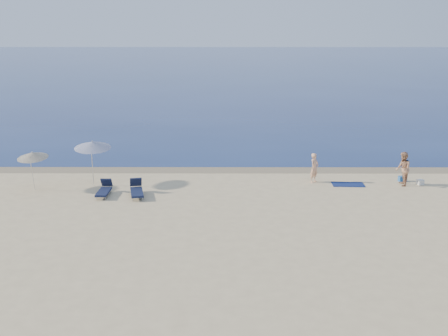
# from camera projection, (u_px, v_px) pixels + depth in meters

# --- Properties ---
(sea) EXTENTS (240.00, 160.00, 0.01)m
(sea) POSITION_uv_depth(u_px,v_px,m) (240.00, 65.00, 110.55)
(sea) COLOR #0D1F53
(sea) RESTS_ON ground
(wet_sand_strip) EXTENTS (240.00, 1.60, 0.00)m
(wet_sand_strip) POSITION_uv_depth(u_px,v_px,m) (275.00, 170.00, 32.58)
(wet_sand_strip) COLOR #847254
(wet_sand_strip) RESTS_ON ground
(person_left) EXTENTS (0.67, 0.69, 1.59)m
(person_left) POSITION_uv_depth(u_px,v_px,m) (314.00, 168.00, 29.89)
(person_left) COLOR #DDA07C
(person_left) RESTS_ON ground
(person_right) EXTENTS (0.77, 0.94, 1.79)m
(person_right) POSITION_uv_depth(u_px,v_px,m) (403.00, 169.00, 29.27)
(person_right) COLOR #AC7A5A
(person_right) RESTS_ON ground
(beach_towel) EXTENTS (1.70, 1.00, 0.03)m
(beach_towel) POSITION_uv_depth(u_px,v_px,m) (348.00, 184.00, 29.62)
(beach_towel) COLOR #0F1C4C
(beach_towel) RESTS_ON ground
(white_bag) EXTENTS (0.40, 0.37, 0.28)m
(white_bag) POSITION_uv_depth(u_px,v_px,m) (420.00, 182.00, 29.61)
(white_bag) COLOR silver
(white_bag) RESTS_ON ground
(blue_cooler) EXTENTS (0.44, 0.33, 0.29)m
(blue_cooler) POSITION_uv_depth(u_px,v_px,m) (403.00, 179.00, 30.20)
(blue_cooler) COLOR #1F5BA7
(blue_cooler) RESTS_ON ground
(umbrella_near) EXTENTS (2.21, 2.23, 2.48)m
(umbrella_near) POSITION_uv_depth(u_px,v_px,m) (92.00, 145.00, 29.14)
(umbrella_near) COLOR silver
(umbrella_near) RESTS_ON ground
(umbrella_far) EXTENTS (1.82, 1.84, 2.09)m
(umbrella_far) POSITION_uv_depth(u_px,v_px,m) (32.00, 155.00, 28.41)
(umbrella_far) COLOR silver
(umbrella_far) RESTS_ON ground
(lounger_left) EXTENTS (0.56, 1.67, 0.73)m
(lounger_left) POSITION_uv_depth(u_px,v_px,m) (104.00, 190.00, 27.76)
(lounger_left) COLOR #151C39
(lounger_left) RESTS_ON ground
(lounger_right) EXTENTS (0.93, 1.87, 0.79)m
(lounger_right) POSITION_uv_depth(u_px,v_px,m) (137.00, 190.00, 27.64)
(lounger_right) COLOR #151C39
(lounger_right) RESTS_ON ground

